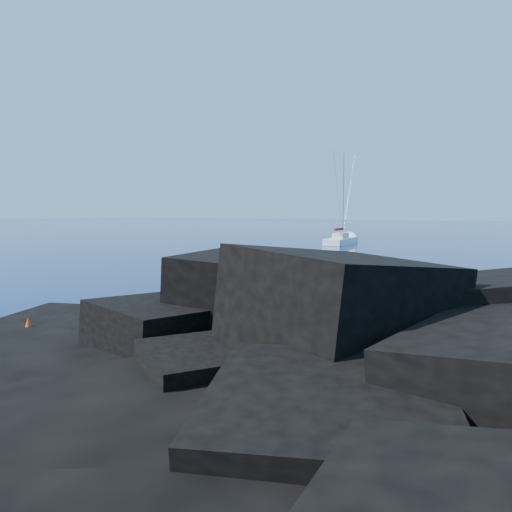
{
  "coord_description": "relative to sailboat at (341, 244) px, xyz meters",
  "views": [
    {
      "loc": [
        18.35,
        -7.36,
        4.49
      ],
      "look_at": [
        3.84,
        14.96,
        2.0
      ],
      "focal_mm": 35.0,
      "sensor_mm": 36.0,
      "label": 1
    }
  ],
  "objects": [
    {
      "name": "headland",
      "position": [
        20.66,
        -50.17,
        0.0
      ],
      "size": [
        24.0,
        24.0,
        3.6
      ],
      "primitive_type": null,
      "color": "black",
      "rests_on": "ground"
    },
    {
      "name": "beach",
      "position": [
        12.16,
        -52.67,
        0.0
      ],
      "size": [
        9.08,
        6.86,
        0.7
      ],
      "primitive_type": "cube",
      "rotation": [
        0.0,
        0.0,
        -0.1
      ],
      "color": "black",
      "rests_on": "ground"
    },
    {
      "name": "surf_foam",
      "position": [
        12.66,
        -48.17,
        0.0
      ],
      "size": [
        10.0,
        8.0,
        0.06
      ],
      "primitive_type": null,
      "color": "white",
      "rests_on": "ground"
    },
    {
      "name": "sailboat",
      "position": [
        0.0,
        0.0,
        0.0
      ],
      "size": [
        3.66,
        11.51,
        11.86
      ],
      "primitive_type": null,
      "rotation": [
        0.0,
        0.0,
        0.12
      ],
      "color": "white",
      "rests_on": "ground"
    },
    {
      "name": "marker_cone",
      "position": [
        10.87,
        -51.06,
        0.64
      ],
      "size": [
        0.44,
        0.44,
        0.59
      ],
      "primitive_type": "cone",
      "rotation": [
        0.0,
        0.0,
        -0.17
      ],
      "color": "#EE470C",
      "rests_on": "beach"
    }
  ]
}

